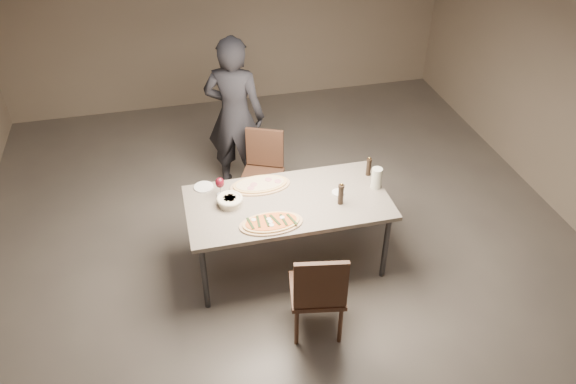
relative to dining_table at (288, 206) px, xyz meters
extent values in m
plane|color=#5A544D|center=(0.00, 0.00, -0.69)|extent=(7.00, 7.00, 0.00)
plane|color=gray|center=(0.00, 3.50, 0.71)|extent=(6.00, 0.00, 6.00)
cube|color=slate|center=(0.00, 0.00, 0.04)|extent=(1.80, 0.90, 0.04)
cylinder|color=#333335|center=(-0.82, -0.37, -0.34)|extent=(0.05, 0.05, 0.71)
cylinder|color=#333335|center=(0.82, -0.37, -0.34)|extent=(0.05, 0.05, 0.71)
cylinder|color=#333335|center=(-0.82, 0.37, -0.34)|extent=(0.05, 0.05, 0.71)
cylinder|color=#333335|center=(0.82, 0.37, -0.34)|extent=(0.05, 0.05, 0.71)
ellipsoid|color=white|center=(-0.35, -0.23, 0.10)|extent=(0.05, 0.05, 0.01)
ellipsoid|color=white|center=(-0.22, -0.33, 0.10)|extent=(0.05, 0.05, 0.01)
ellipsoid|color=white|center=(-0.11, -0.25, 0.10)|extent=(0.05, 0.05, 0.01)
ellipsoid|color=white|center=(-0.23, -0.25, 0.10)|extent=(0.05, 0.05, 0.01)
ellipsoid|color=white|center=(-0.22, -0.29, 0.10)|extent=(0.05, 0.05, 0.01)
cube|color=#1F3115|center=(-0.39, -0.27, 0.09)|extent=(0.05, 0.16, 0.01)
cube|color=#1F3115|center=(-0.32, -0.26, 0.09)|extent=(0.03, 0.16, 0.01)
cube|color=#1F3115|center=(-0.25, -0.27, 0.09)|extent=(0.03, 0.16, 0.01)
cube|color=#1F3115|center=(-0.18, -0.27, 0.09)|extent=(0.07, 0.15, 0.01)
cube|color=#1F3115|center=(-0.11, -0.29, 0.09)|extent=(0.04, 0.16, 0.01)
cube|color=#1F3115|center=(-0.04, -0.30, 0.09)|extent=(0.07, 0.15, 0.01)
cylinder|color=#C97A7C|center=(-0.26, 0.27, 0.09)|extent=(0.07, 0.07, 0.00)
cylinder|color=#C97A7C|center=(-0.29, 0.22, 0.09)|extent=(0.07, 0.07, 0.00)
cylinder|color=#C97A7C|center=(-0.03, 0.27, 0.09)|extent=(0.07, 0.07, 0.00)
cylinder|color=#C97A7C|center=(-0.11, 0.32, 0.09)|extent=(0.07, 0.07, 0.00)
cylinder|color=beige|center=(-0.51, 0.07, 0.10)|extent=(0.20, 0.20, 0.08)
torus|color=beige|center=(-0.51, 0.07, 0.12)|extent=(0.23, 0.23, 0.03)
cube|color=#AA7445|center=(-0.48, 0.07, 0.11)|extent=(0.06, 0.05, 0.04)
cube|color=#AA7445|center=(-0.50, 0.10, 0.11)|extent=(0.07, 0.07, 0.04)
cube|color=#AA7445|center=(-0.53, 0.09, 0.11)|extent=(0.08, 0.08, 0.04)
cube|color=#AA7445|center=(-0.53, 0.05, 0.11)|extent=(0.08, 0.07, 0.04)
cube|color=#AA7445|center=(-0.50, 0.04, 0.11)|extent=(0.06, 0.07, 0.04)
cylinder|color=white|center=(0.47, 0.01, 0.06)|extent=(0.11, 0.11, 0.01)
cylinder|color=#B6BE45|center=(0.47, 0.01, 0.07)|extent=(0.08, 0.08, 0.00)
cylinder|color=black|center=(0.83, 0.22, 0.14)|extent=(0.05, 0.05, 0.16)
cylinder|color=black|center=(0.83, 0.22, 0.23)|extent=(0.05, 0.05, 0.02)
sphere|color=gold|center=(0.83, 0.22, 0.24)|extent=(0.02, 0.02, 0.02)
cylinder|color=black|center=(0.44, -0.14, 0.15)|extent=(0.05, 0.05, 0.18)
cylinder|color=black|center=(0.44, -0.14, 0.24)|extent=(0.06, 0.06, 0.02)
sphere|color=gold|center=(0.44, -0.14, 0.27)|extent=(0.02, 0.02, 0.02)
cylinder|color=silver|center=(0.83, 0.02, 0.16)|extent=(0.10, 0.10, 0.20)
cylinder|color=silver|center=(-0.57, 0.23, 0.06)|extent=(0.07, 0.07, 0.01)
cylinder|color=silver|center=(-0.57, 0.23, 0.11)|extent=(0.01, 0.01, 0.09)
ellipsoid|color=#4E0B16|center=(-0.57, 0.23, 0.19)|extent=(0.08, 0.08, 0.10)
cylinder|color=white|center=(-0.70, 0.38, 0.06)|extent=(0.18, 0.18, 0.01)
cube|color=#42291C|center=(0.05, -0.80, -0.27)|extent=(0.50, 0.50, 0.04)
cylinder|color=#42291C|center=(-0.16, -0.95, -0.49)|extent=(0.04, 0.04, 0.40)
cylinder|color=#42291C|center=(0.19, -1.01, -0.49)|extent=(0.04, 0.04, 0.40)
cylinder|color=#42291C|center=(-0.10, -0.60, -0.49)|extent=(0.04, 0.04, 0.40)
cylinder|color=#42291C|center=(0.25, -0.66, -0.49)|extent=(0.04, 0.04, 0.40)
cube|color=#42291C|center=(0.01, -1.00, 0.00)|extent=(0.42, 0.11, 0.45)
cube|color=#42291C|center=(-0.07, 0.89, -0.29)|extent=(0.55, 0.55, 0.04)
cylinder|color=#42291C|center=(0.15, 0.98, -0.50)|extent=(0.03, 0.03, 0.39)
cylinder|color=#42291C|center=(-0.16, 1.12, -0.50)|extent=(0.03, 0.03, 0.39)
cylinder|color=#42291C|center=(0.02, 0.67, -0.50)|extent=(0.03, 0.03, 0.39)
cylinder|color=#42291C|center=(-0.29, 0.81, -0.50)|extent=(0.03, 0.03, 0.39)
cube|color=#42291C|center=(0.01, 1.07, -0.03)|extent=(0.38, 0.19, 0.43)
imported|color=black|center=(-0.24, 1.40, 0.19)|extent=(0.76, 0.65, 1.77)
camera|label=1|loc=(-0.92, -3.83, 3.09)|focal=35.00mm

